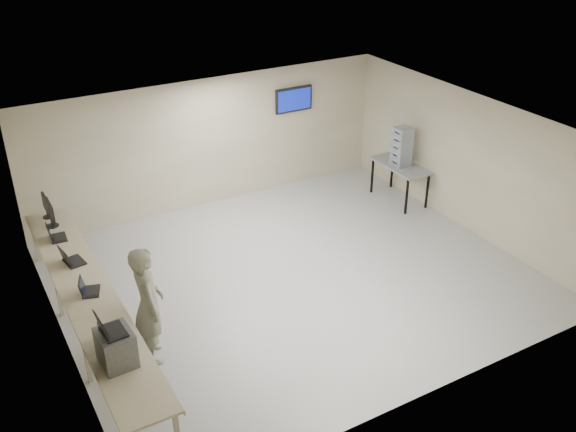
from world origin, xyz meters
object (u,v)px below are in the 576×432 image
equipment_box (116,348)px  side_table (400,168)px  soldier (149,305)px  workbench (88,296)px

equipment_box → side_table: equipment_box is taller
equipment_box → soldier: 1.23m
workbench → equipment_box: (-0.06, -1.80, 0.32)m
workbench → equipment_box: size_ratio=12.12×
side_table → soldier: bearing=-160.0°
workbench → soldier: soldier is taller
workbench → equipment_box: bearing=-92.0°
workbench → side_table: (7.19, 1.54, -0.05)m
workbench → soldier: size_ratio=3.18×
equipment_box → side_table: 7.99m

